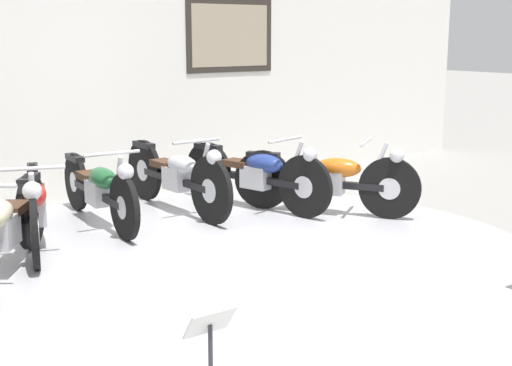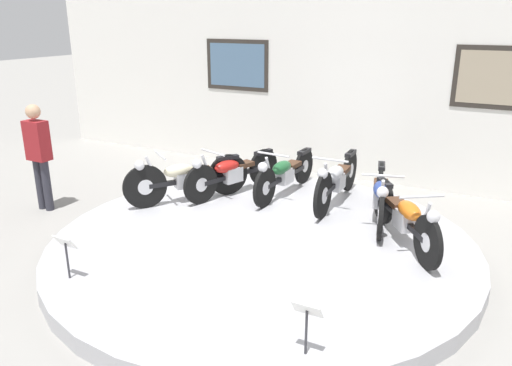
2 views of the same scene
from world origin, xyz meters
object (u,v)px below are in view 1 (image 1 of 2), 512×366
Objects in this scene: motorcycle_cream at (1,226)px; info_placard_front_left at (210,335)px; motorcycle_blue at (257,173)px; motorcycle_orange at (329,178)px; motorcycle_red at (34,205)px; motorcycle_green at (100,188)px; motorcycle_silver at (177,174)px.

motorcycle_cream is 3.26× the size of info_placard_front_left.
motorcycle_blue is 1.18× the size of motorcycle_orange.
motorcycle_cream is 2.61m from info_placard_front_left.
motorcycle_blue is at bearing 0.02° from motorcycle_red.
motorcycle_orange is at bearing -12.25° from motorcycle_red.
motorcycle_green is (0.77, 0.36, -0.00)m from motorcycle_red.
motorcycle_silver reaches higher than info_placard_front_left.
motorcycle_red reaches higher than info_placard_front_left.
motorcycle_blue is 4.14m from info_placard_front_left.
motorcycle_orange is (2.87, -0.62, 0.01)m from motorcycle_red.
motorcycle_blue is (2.41, 0.00, 0.01)m from motorcycle_red.
info_placard_front_left is at bearing -128.98° from motorcycle_blue.
motorcycle_green is (1.23, 0.98, -0.02)m from motorcycle_cream.
motorcycle_cream is 1.57m from motorcycle_green.
motorcycle_red is 0.85m from motorcycle_green.
info_placard_front_left is (-3.07, -2.60, -0.01)m from motorcycle_orange.
motorcycle_blue is at bearing 12.25° from motorcycle_cream.
motorcycle_cream is 1.01× the size of motorcycle_orange.
motorcycle_silver reaches higher than motorcycle_green.
motorcycle_green is at bearing -179.70° from motorcycle_silver.
motorcycle_cream is at bearing -141.46° from motorcycle_green.
motorcycle_silver reaches higher than motorcycle_red.
motorcycle_red is 0.93× the size of motorcycle_silver.
motorcycle_green is 3.71m from info_placard_front_left.
motorcycle_cream is 0.85× the size of motorcycle_green.
motorcycle_red is 2.94m from motorcycle_orange.
motorcycle_cream is 3.34m from motorcycle_orange.
motorcycle_green is at bearing 167.69° from motorcycle_blue.
motorcycle_silver is at bearing 12.48° from motorcycle_red.
motorcycle_red is at bearing -154.99° from motorcycle_green.
info_placard_front_left is at bearing -93.53° from motorcycle_red.
motorcycle_green is at bearing 154.98° from motorcycle_orange.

